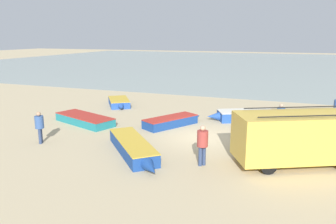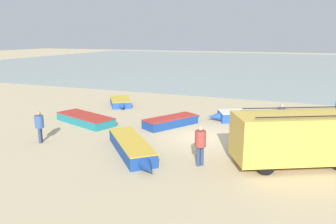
# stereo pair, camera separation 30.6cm
# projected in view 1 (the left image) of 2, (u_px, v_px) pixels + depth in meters

# --- Properties ---
(ground_plane) EXTENTS (200.00, 200.00, 0.00)m
(ground_plane) POSITION_uv_depth(u_px,v_px,m) (201.00, 137.00, 18.16)
(ground_plane) COLOR tan
(sea_water) EXTENTS (120.00, 80.00, 0.01)m
(sea_water) POSITION_uv_depth(u_px,v_px,m) (268.00, 64.00, 65.56)
(sea_water) COLOR #99A89E
(sea_water) RESTS_ON ground_plane
(parked_van) EXTENTS (5.79, 4.28, 2.39)m
(parked_van) POSITION_uv_depth(u_px,v_px,m) (299.00, 137.00, 14.11)
(parked_van) COLOR gold
(parked_van) RESTS_ON ground_plane
(fishing_rowboat_0) EXTENTS (5.27, 2.91, 0.53)m
(fishing_rowboat_0) POSITION_uv_depth(u_px,v_px,m) (83.00, 119.00, 20.99)
(fishing_rowboat_0) COLOR #1E757F
(fishing_rowboat_0) RESTS_ON ground_plane
(fishing_rowboat_1) EXTENTS (2.92, 4.18, 0.56)m
(fishing_rowboat_1) POSITION_uv_depth(u_px,v_px,m) (172.00, 121.00, 20.43)
(fishing_rowboat_1) COLOR navy
(fishing_rowboat_1) RESTS_ON ground_plane
(fishing_rowboat_2) EXTENTS (4.48, 2.94, 0.64)m
(fishing_rowboat_2) POSITION_uv_depth(u_px,v_px,m) (244.00, 115.00, 21.70)
(fishing_rowboat_2) COLOR #234CA3
(fishing_rowboat_2) RESTS_ON ground_plane
(fishing_rowboat_3) EXTENTS (2.94, 3.59, 0.55)m
(fishing_rowboat_3) POSITION_uv_depth(u_px,v_px,m) (119.00, 102.00, 26.19)
(fishing_rowboat_3) COLOR #234CA3
(fishing_rowboat_3) RESTS_ON ground_plane
(fishing_rowboat_4) EXTENTS (4.42, 4.78, 0.63)m
(fishing_rowboat_4) POSITION_uv_depth(u_px,v_px,m) (134.00, 148.00, 15.47)
(fishing_rowboat_4) COLOR navy
(fishing_rowboat_4) RESTS_ON ground_plane
(fisherman_0) EXTENTS (0.47, 0.47, 1.80)m
(fisherman_0) POSITION_uv_depth(u_px,v_px,m) (202.00, 142.00, 13.96)
(fisherman_0) COLOR navy
(fisherman_0) RESTS_ON ground_plane
(fisherman_1) EXTENTS (0.44, 0.44, 1.69)m
(fisherman_1) POSITION_uv_depth(u_px,v_px,m) (39.00, 125.00, 16.89)
(fisherman_1) COLOR navy
(fisherman_1) RESTS_ON ground_plane
(fisherman_3) EXTENTS (0.44, 0.44, 1.69)m
(fisherman_3) POSITION_uv_depth(u_px,v_px,m) (281.00, 115.00, 18.85)
(fisherman_3) COLOR #38383D
(fisherman_3) RESTS_ON ground_plane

